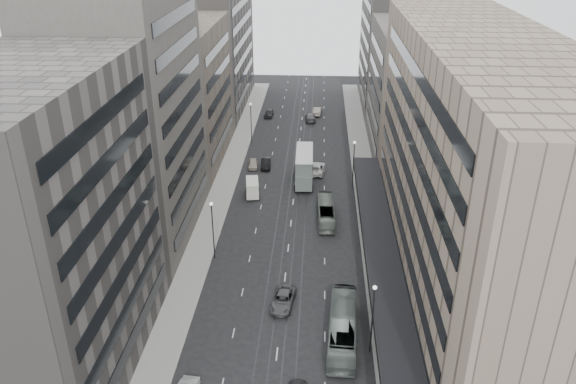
% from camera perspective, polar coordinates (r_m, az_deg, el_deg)
% --- Properties ---
extents(ground, '(220.00, 220.00, 0.00)m').
position_cam_1_polar(ground, '(65.45, -0.73, -12.61)').
color(ground, black).
rests_on(ground, ground).
extents(sidewalk_right, '(4.00, 125.00, 0.15)m').
position_cam_1_polar(sidewalk_right, '(97.79, 7.82, 1.11)').
color(sidewalk_right, gray).
rests_on(sidewalk_right, ground).
extents(sidewalk_left, '(4.00, 125.00, 0.15)m').
position_cam_1_polar(sidewalk_left, '(98.70, -6.21, 1.45)').
color(sidewalk_left, gray).
rests_on(sidewalk_left, ground).
extents(department_store, '(19.20, 60.00, 30.00)m').
position_cam_1_polar(department_store, '(66.83, 18.37, 1.81)').
color(department_store, gray).
rests_on(department_store, ground).
extents(building_right_mid, '(15.00, 28.00, 24.00)m').
position_cam_1_polar(building_right_mid, '(108.43, 12.77, 9.94)').
color(building_right_mid, '#4E4943').
rests_on(building_right_mid, ground).
extents(building_right_far, '(15.00, 32.00, 28.00)m').
position_cam_1_polar(building_right_far, '(136.85, 11.00, 14.23)').
color(building_right_far, '#67625D').
rests_on(building_right_far, ground).
extents(building_left_a, '(15.00, 28.00, 30.00)m').
position_cam_1_polar(building_left_a, '(56.15, -23.94, -3.86)').
color(building_left_a, '#67625D').
rests_on(building_left_a, ground).
extents(building_left_b, '(15.00, 26.00, 34.00)m').
position_cam_1_polar(building_left_b, '(78.14, -15.87, 7.23)').
color(building_left_b, '#4E4943').
rests_on(building_left_b, ground).
extents(building_left_c, '(15.00, 28.00, 25.00)m').
position_cam_1_polar(building_left_c, '(104.16, -11.05, 9.74)').
color(building_left_c, '#6C6054').
rests_on(building_left_c, ground).
extents(building_left_d, '(15.00, 38.00, 28.00)m').
position_cam_1_polar(building_left_d, '(135.12, -7.81, 14.31)').
color(building_left_d, '#67625D').
rests_on(building_left_d, ground).
extents(lamp_right_near, '(0.44, 0.44, 8.32)m').
position_cam_1_polar(lamp_right_near, '(58.50, 8.62, -11.88)').
color(lamp_right_near, '#262628').
rests_on(lamp_right_near, ground).
extents(lamp_right_far, '(0.44, 0.44, 8.32)m').
position_cam_1_polar(lamp_right_far, '(93.29, 6.69, 3.36)').
color(lamp_right_far, '#262628').
rests_on(lamp_right_far, ground).
extents(lamp_left_near, '(0.44, 0.44, 8.32)m').
position_cam_1_polar(lamp_left_near, '(73.62, -7.68, -3.21)').
color(lamp_left_near, '#262628').
rests_on(lamp_left_near, ground).
extents(lamp_left_far, '(0.44, 0.44, 8.32)m').
position_cam_1_polar(lamp_left_far, '(112.64, -3.79, 7.50)').
color(lamp_left_far, '#262628').
rests_on(lamp_left_far, ground).
extents(bus_near, '(3.58, 12.38, 3.41)m').
position_cam_1_polar(bus_near, '(61.74, 5.57, -13.49)').
color(bus_near, slate).
rests_on(bus_near, ground).
extents(bus_far, '(2.62, 9.99, 2.76)m').
position_cam_1_polar(bus_far, '(84.10, 3.87, -2.05)').
color(bus_far, gray).
rests_on(bus_far, ground).
extents(double_decker, '(3.24, 10.12, 5.51)m').
position_cam_1_polar(double_decker, '(95.56, 1.66, 2.64)').
color(double_decker, slate).
rests_on(double_decker, ground).
extents(panel_van, '(2.66, 4.64, 2.78)m').
position_cam_1_polar(panel_van, '(91.34, -3.64, 0.46)').
color(panel_van, silver).
rests_on(panel_van, ground).
extents(sedan_2, '(3.19, 5.69, 1.50)m').
position_cam_1_polar(sedan_2, '(66.78, -0.53, -10.89)').
color(sedan_2, '#4D4E50').
rests_on(sedan_2, ground).
extents(sedan_4, '(2.07, 4.28, 1.41)m').
position_cam_1_polar(sedan_4, '(102.43, -3.58, 2.88)').
color(sedan_4, '#AEA390').
rests_on(sedan_4, ground).
extents(sedan_5, '(1.93, 4.92, 1.60)m').
position_cam_1_polar(sedan_5, '(102.32, -2.27, 2.94)').
color(sedan_5, black).
rests_on(sedan_5, ground).
extents(sedan_6, '(3.39, 6.29, 1.68)m').
position_cam_1_polar(sedan_6, '(100.19, 2.93, 2.43)').
color(sedan_6, silver).
rests_on(sedan_6, ground).
extents(sedan_7, '(2.68, 5.68, 1.60)m').
position_cam_1_polar(sedan_7, '(127.02, 2.28, 7.61)').
color(sedan_7, '#535355').
rests_on(sedan_7, ground).
extents(sedan_8, '(2.02, 4.74, 1.60)m').
position_cam_1_polar(sedan_8, '(129.74, -1.94, 8.01)').
color(sedan_8, black).
rests_on(sedan_8, ground).
extents(sedan_9, '(2.28, 5.35, 1.72)m').
position_cam_1_polar(sedan_9, '(131.16, 3.00, 8.22)').
color(sedan_9, gray).
rests_on(sedan_9, ground).
extents(pedestrian, '(0.70, 0.47, 1.89)m').
position_cam_1_polar(pedestrian, '(57.80, 10.18, -17.97)').
color(pedestrian, black).
rests_on(pedestrian, sidewalk_right).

